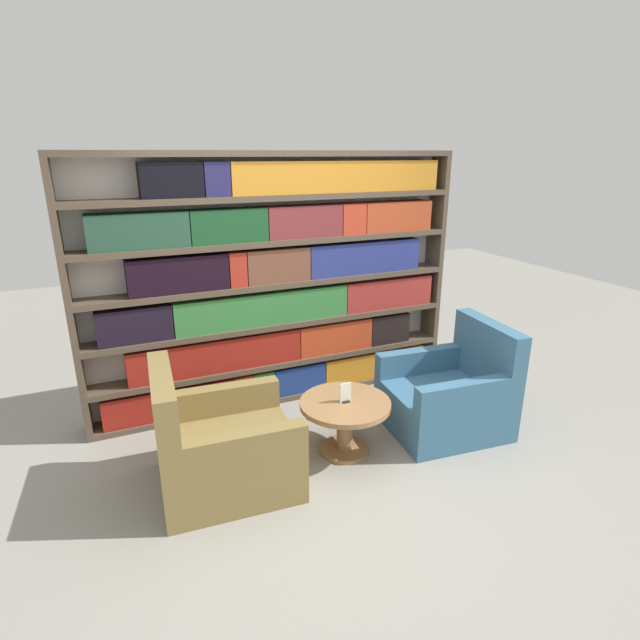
# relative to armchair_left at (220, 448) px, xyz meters

# --- Properties ---
(ground_plane) EXTENTS (14.00, 14.00, 0.00)m
(ground_plane) POSITION_rel_armchair_left_xyz_m (0.85, -0.27, -0.29)
(ground_plane) COLOR gray
(bookshelf) EXTENTS (3.47, 0.30, 2.29)m
(bookshelf) POSITION_rel_armchair_left_xyz_m (0.88, 1.14, 0.83)
(bookshelf) COLOR silver
(bookshelf) RESTS_ON ground_plane
(armchair_left) EXTENTS (0.99, 0.89, 0.92)m
(armchair_left) POSITION_rel_armchair_left_xyz_m (0.00, 0.00, 0.00)
(armchair_left) COLOR olive
(armchair_left) RESTS_ON ground_plane
(armchair_right) EXTENTS (1.01, 0.91, 0.92)m
(armchair_right) POSITION_rel_armchair_left_xyz_m (1.99, -0.01, 0.00)
(armchair_right) COLOR #386684
(armchair_right) RESTS_ON ground_plane
(coffee_table) EXTENTS (0.71, 0.71, 0.44)m
(coffee_table) POSITION_rel_armchair_left_xyz_m (0.99, 0.01, 0.02)
(coffee_table) COLOR olive
(coffee_table) RESTS_ON ground_plane
(table_sign) EXTENTS (0.09, 0.06, 0.16)m
(table_sign) POSITION_rel_armchair_left_xyz_m (0.99, 0.01, 0.21)
(table_sign) COLOR black
(table_sign) RESTS_ON coffee_table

